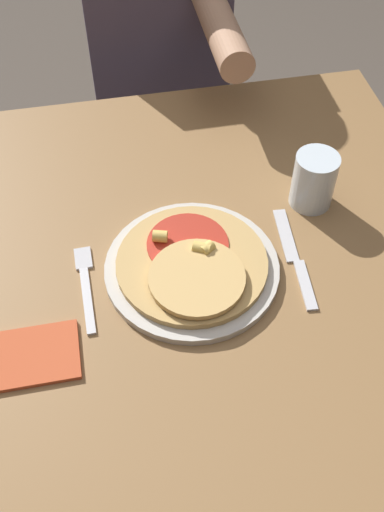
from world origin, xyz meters
name	(u,v)px	position (x,y,z in m)	size (l,w,h in m)	color
ground_plane	(185,448)	(0.00, 0.00, 0.00)	(8.00, 8.00, 0.00)	brown
dining_table	(181,311)	(0.00, 0.00, 0.64)	(1.01, 1.00, 0.76)	olive
plate	(192,269)	(0.02, 0.00, 0.76)	(0.29, 0.29, 0.01)	beige
pizza	(193,265)	(0.02, -0.01, 0.78)	(0.25, 0.25, 0.04)	tan
fork	(86,283)	(-0.16, 0.01, 0.76)	(0.03, 0.18, 0.00)	silver
knife	(295,259)	(0.19, -0.01, 0.76)	(0.03, 0.22, 0.00)	silver
drinking_glass	(314,180)	(0.26, 0.12, 0.81)	(0.08, 0.08, 0.10)	silver
napkin	(31,356)	(-0.25, -0.12, 0.76)	(0.14, 0.10, 0.01)	#C6512D
person_diner	(157,48)	(0.08, 0.76, 0.70)	(0.34, 0.52, 1.22)	#2D2D38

